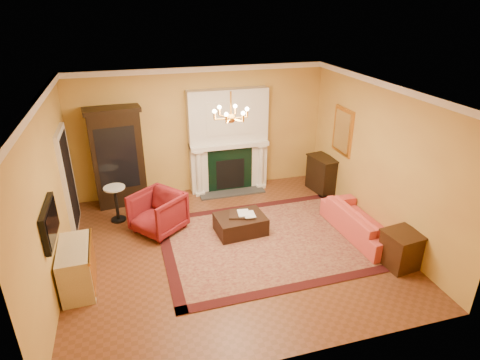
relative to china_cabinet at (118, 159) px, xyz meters
name	(u,v)px	position (x,y,z in m)	size (l,w,h in m)	color
floor	(232,247)	(1.98, -2.49, -1.10)	(6.00, 5.50, 0.02)	brown
ceiling	(231,91)	(1.98, -2.49, 1.92)	(6.00, 5.50, 0.02)	white
wall_back	(202,131)	(1.98, 0.27, 0.41)	(6.00, 0.02, 3.00)	gold
wall_front	(292,267)	(1.98, -5.25, 0.41)	(6.00, 0.02, 3.00)	gold
wall_left	(49,197)	(-1.03, -2.49, 0.41)	(0.02, 5.50, 3.00)	gold
wall_right	(379,159)	(4.99, -2.49, 0.41)	(0.02, 5.50, 3.00)	gold
fireplace	(228,143)	(2.58, 0.08, 0.11)	(1.90, 0.70, 2.50)	silver
crown_molding	(218,84)	(1.98, -1.53, 1.85)	(6.00, 5.50, 0.12)	white
doorway	(68,180)	(-0.97, -0.79, -0.04)	(0.08, 1.05, 2.10)	silver
tv_panel	(50,223)	(-0.96, -3.09, 0.26)	(0.09, 0.95, 0.58)	black
gilt_mirror	(343,131)	(4.95, -1.09, 0.56)	(0.06, 0.76, 1.05)	gold
chandelier	(231,115)	(1.98, -2.49, 1.52)	(0.63, 0.55, 0.53)	gold
oriental_rug	(268,241)	(2.72, -2.50, -1.08)	(4.12, 3.09, 0.02)	#4A1018
china_cabinet	(118,159)	(0.00, 0.00, 0.00)	(1.09, 0.49, 2.17)	black
wingback_armchair	(158,211)	(0.69, -1.50, -0.63)	(0.89, 0.84, 0.92)	maroon
pedestal_table	(116,201)	(-0.12, -0.84, -0.63)	(0.44, 0.44, 0.80)	black
commode	(77,267)	(-0.75, -2.94, -0.70)	(0.49, 1.04, 0.78)	#C7BB91
coral_sofa	(362,218)	(4.60, -2.77, -0.70)	(1.98, 0.58, 0.77)	#CB4740
end_table	(401,250)	(4.70, -3.88, -0.77)	(0.55, 0.55, 0.64)	#31190D
console_table	(322,175)	(4.76, -0.66, -0.67)	(0.43, 0.75, 0.84)	black
leather_ottoman	(240,224)	(2.28, -2.03, -0.89)	(0.97, 0.71, 0.36)	black
ottoman_tray	(241,214)	(2.31, -2.00, -0.69)	(0.48, 0.38, 0.03)	black
book_a	(238,208)	(2.23, -2.00, -0.52)	(0.23, 0.03, 0.31)	gray
book_b	(244,209)	(2.34, -2.08, -0.53)	(0.22, 0.02, 0.30)	gray
topiary_left	(199,136)	(1.87, 0.04, 0.37)	(0.15, 0.15, 0.41)	gray
topiary_right	(253,130)	(3.19, 0.04, 0.39)	(0.17, 0.17, 0.45)	gray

